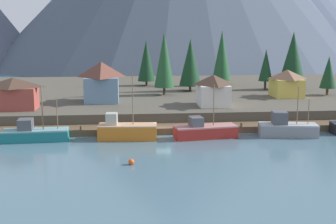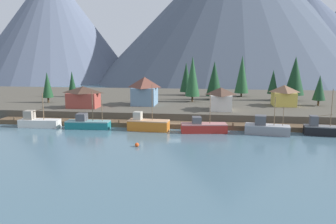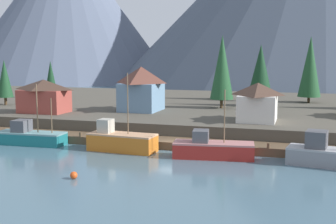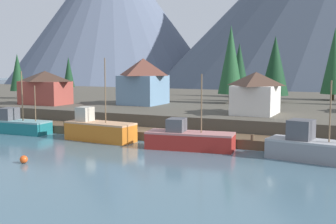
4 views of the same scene
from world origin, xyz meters
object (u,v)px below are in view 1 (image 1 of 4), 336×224
at_px(fishing_boat_teal, 34,134).
at_px(channel_buoy, 131,162).
at_px(fishing_boat_red, 205,131).
at_px(house_blue, 102,81).
at_px(conifer_back_left, 266,65).
at_px(conifer_mid_right, 146,61).
at_px(fishing_boat_grey, 287,128).
at_px(house_yellow, 287,83).
at_px(conifer_far_right, 222,56).
at_px(conifer_centre, 328,72).
at_px(house_red, 14,93).
at_px(conifer_back_right, 164,60).
at_px(fishing_boat_orange, 126,131).
at_px(conifer_mid_left, 293,57).
at_px(conifer_near_left, 190,62).
at_px(house_white, 213,90).

bearing_deg(fishing_boat_teal, channel_buoy, -45.59).
height_order(fishing_boat_red, channel_buoy, fishing_boat_red).
relative_size(house_blue, conifer_back_left, 0.83).
xyz_separation_m(fishing_boat_red, conifer_mid_right, (-6.53, 41.36, 7.21)).
height_order(fishing_boat_grey, channel_buoy, fishing_boat_grey).
bearing_deg(house_yellow, conifer_far_right, 115.94).
height_order(conifer_mid_right, conifer_centre, conifer_mid_right).
bearing_deg(house_red, channel_buoy, -52.48).
height_order(conifer_back_left, conifer_far_right, conifer_far_right).
distance_m(conifer_back_left, conifer_back_right, 23.41).
relative_size(house_yellow, conifer_far_right, 0.46).
bearing_deg(fishing_boat_grey, house_red, 172.60).
bearing_deg(conifer_centre, fishing_boat_orange, -150.59).
relative_size(fishing_boat_teal, fishing_boat_grey, 1.05).
xyz_separation_m(fishing_boat_red, conifer_mid_left, (24.75, 32.19, 8.49)).
height_order(conifer_far_right, channel_buoy, conifer_far_right).
bearing_deg(conifer_back_right, house_red, -151.79).
distance_m(conifer_near_left, conifer_mid_left, 22.46).
distance_m(house_white, conifer_near_left, 18.85).
bearing_deg(channel_buoy, conifer_mid_right, 85.43).
bearing_deg(house_yellow, conifer_mid_left, 64.94).
height_order(conifer_mid_right, channel_buoy, conifer_mid_right).
height_order(fishing_boat_orange, conifer_far_right, conifer_far_right).
distance_m(house_red, conifer_back_left, 52.54).
xyz_separation_m(fishing_boat_orange, conifer_mid_right, (4.80, 41.03, 7.04)).
height_order(fishing_boat_grey, conifer_mid_left, conifer_mid_left).
bearing_deg(conifer_back_left, fishing_boat_orange, -133.37).
height_order(fishing_boat_teal, fishing_boat_orange, fishing_boat_orange).
xyz_separation_m(house_red, conifer_back_right, (25.98, 13.93, 4.34)).
distance_m(house_blue, house_yellow, 35.59).
xyz_separation_m(fishing_boat_red, fishing_boat_grey, (12.22, -0.03, 0.16)).
bearing_deg(conifer_mid_right, house_blue, -112.20).
relative_size(fishing_boat_teal, house_white, 1.40).
relative_size(fishing_boat_teal, conifer_back_left, 1.06).
distance_m(fishing_boat_orange, conifer_mid_right, 41.90).
height_order(conifer_near_left, conifer_back_left, conifer_near_left).
relative_size(conifer_back_right, conifer_far_right, 0.99).
xyz_separation_m(fishing_boat_grey, conifer_mid_left, (12.53, 32.22, 8.32)).
height_order(fishing_boat_red, conifer_mid_right, conifer_mid_right).
relative_size(house_blue, house_white, 1.10).
height_order(fishing_boat_red, house_red, fishing_boat_red).
height_order(house_red, house_white, house_white).
distance_m(conifer_far_right, channel_buoy, 57.32).
bearing_deg(fishing_boat_red, house_white, 66.16).
relative_size(conifer_mid_right, channel_buoy, 14.93).
bearing_deg(channel_buoy, fishing_boat_teal, 136.86).
xyz_separation_m(fishing_boat_orange, conifer_centre, (39.98, 22.53, 5.84)).
height_order(fishing_boat_orange, conifer_centre, conifer_centre).
relative_size(conifer_near_left, conifer_centre, 1.42).
height_order(house_white, conifer_back_left, conifer_back_left).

